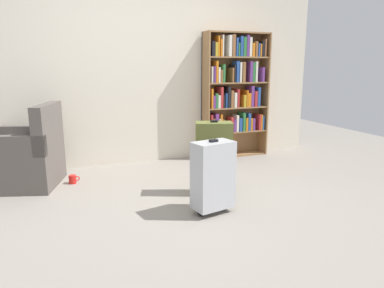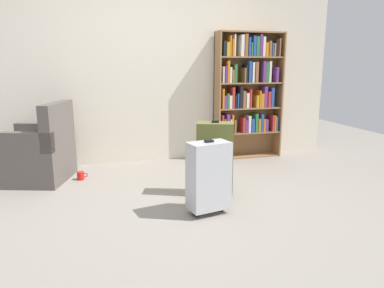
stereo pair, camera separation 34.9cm
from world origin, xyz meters
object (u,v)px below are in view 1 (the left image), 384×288
bookshelf (235,90)px  suitcase_silver (213,175)px  mug (73,179)px  armchair (27,158)px  suitcase_olive (214,156)px

bookshelf → suitcase_silver: bearing=-122.5°
bookshelf → mug: 2.51m
armchair → suitcase_olive: bearing=-28.3°
armchair → suitcase_silver: size_ratio=1.34×
mug → suitcase_olive: suitcase_olive is taller
mug → armchair: bearing=166.9°
armchair → mug: size_ratio=7.50×
suitcase_silver → suitcase_olive: size_ratio=0.88×
suitcase_silver → mug: bearing=130.9°
bookshelf → armchair: bearing=-171.7°
bookshelf → suitcase_silver: size_ratio=2.59×
suitcase_silver → suitcase_olive: 0.49m
armchair → mug: (0.45, -0.10, -0.27)m
armchair → suitcase_silver: armchair is taller
suitcase_olive → mug: bearing=147.3°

